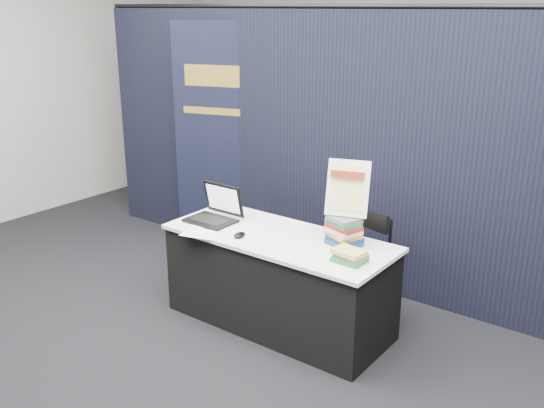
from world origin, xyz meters
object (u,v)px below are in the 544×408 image
(laptop, at_px, (215,213))
(display_table, at_px, (279,280))
(book_stack_short, at_px, (350,256))
(info_sign, at_px, (348,189))
(book_stack_tall, at_px, (344,230))
(pullup_banner, at_px, (217,152))
(stacking_chair, at_px, (358,261))

(laptop, bearing_deg, display_table, 3.28)
(book_stack_short, bearing_deg, display_table, 171.12)
(display_table, relative_size, info_sign, 4.28)
(laptop, distance_m, book_stack_short, 1.32)
(info_sign, bearing_deg, book_stack_tall, -108.39)
(display_table, height_order, pullup_banner, pullup_banner)
(display_table, distance_m, stacking_chair, 0.65)
(pullup_banner, height_order, stacking_chair, pullup_banner)
(pullup_banner, bearing_deg, display_table, -49.92)
(book_stack_short, distance_m, pullup_banner, 2.42)
(laptop, relative_size, stacking_chair, 0.44)
(book_stack_short, xyz_separation_m, stacking_chair, (-0.24, 0.57, -0.31))
(info_sign, bearing_deg, pullup_banner, 140.14)
(display_table, bearing_deg, stacking_chair, 46.48)
(display_table, height_order, stacking_chair, stacking_chair)
(book_stack_tall, bearing_deg, display_table, -163.29)
(display_table, relative_size, book_stack_tall, 6.53)
(laptop, relative_size, pullup_banner, 0.17)
(book_stack_short, bearing_deg, info_sign, 125.68)
(display_table, xyz_separation_m, book_stack_tall, (0.48, 0.15, 0.48))
(book_stack_tall, xyz_separation_m, stacking_chair, (-0.04, 0.32, -0.37))
(laptop, distance_m, info_sign, 1.19)
(laptop, bearing_deg, book_stack_short, -3.09)
(stacking_chair, bearing_deg, info_sign, -67.88)
(book_stack_tall, relative_size, info_sign, 0.65)
(laptop, relative_size, info_sign, 0.93)
(laptop, bearing_deg, pullup_banner, 130.87)
(book_stack_short, height_order, info_sign, info_sign)
(laptop, xyz_separation_m, info_sign, (1.11, 0.21, 0.35))
(pullup_banner, bearing_deg, stacking_chair, -31.34)
(display_table, distance_m, book_stack_short, 0.81)
(book_stack_short, distance_m, stacking_chair, 0.69)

